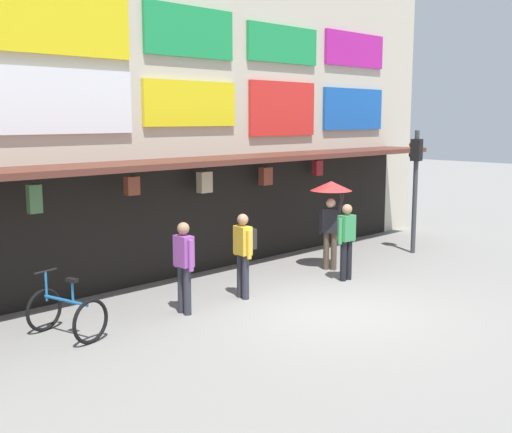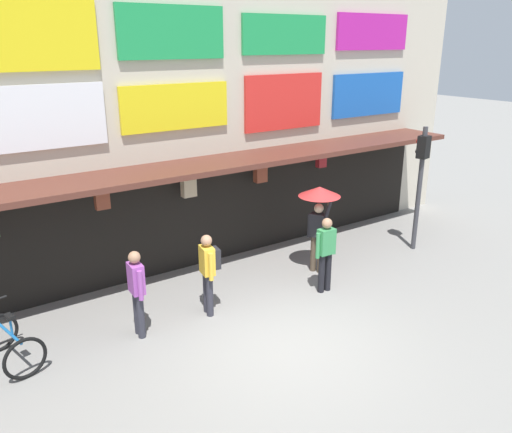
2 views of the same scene
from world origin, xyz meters
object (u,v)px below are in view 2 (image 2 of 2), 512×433
pedestrian_with_umbrella (319,205)px  pedestrian_in_black (137,289)px  traffic_light_far (421,169)px  pedestrian_in_white (208,268)px  bicycle_parked (10,343)px  pedestrian_in_yellow (326,251)px

pedestrian_with_umbrella → pedestrian_in_black: bearing=-176.5°
traffic_light_far → pedestrian_in_white: traffic_light_far is taller
pedestrian_in_white → pedestrian_with_umbrella: (3.06, 0.30, 0.66)m
traffic_light_far → pedestrian_with_umbrella: size_ratio=1.54×
bicycle_parked → pedestrian_in_white: (3.59, -0.38, 0.59)m
traffic_light_far → pedestrian_in_yellow: size_ratio=1.90×
pedestrian_in_white → traffic_light_far: bearing=-0.5°
pedestrian_in_white → pedestrian_with_umbrella: 3.15m
pedestrian_in_white → bicycle_parked: bearing=173.9°
bicycle_parked → pedestrian_in_yellow: (6.14, -0.94, 0.55)m
pedestrian_in_white → pedestrian_in_yellow: same height
pedestrian_in_yellow → pedestrian_in_black: (-4.01, 0.58, 0.00)m
traffic_light_far → pedestrian_in_yellow: traffic_light_far is taller
pedestrian_in_white → pedestrian_with_umbrella: size_ratio=0.81×
pedestrian_in_yellow → pedestrian_with_umbrella: bearing=58.9°
bicycle_parked → pedestrian_in_yellow: size_ratio=0.77×
traffic_light_far → pedestrian_with_umbrella: traffic_light_far is taller
bicycle_parked → pedestrian_in_white: bearing=-6.1°
traffic_light_far → bicycle_parked: 9.85m
traffic_light_far → pedestrian_in_black: size_ratio=1.90×
pedestrian_in_yellow → pedestrian_in_black: 4.05m
pedestrian_in_white → pedestrian_in_yellow: 2.60m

